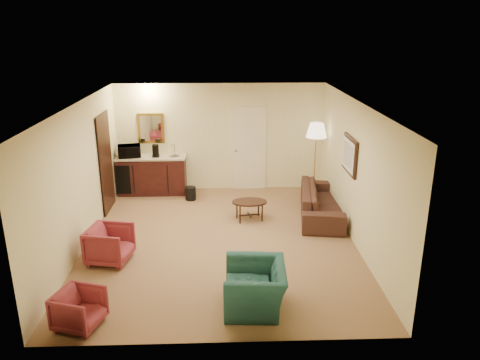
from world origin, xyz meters
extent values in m
plane|color=#856143|center=(0.00, 0.00, 0.00)|extent=(6.00, 6.00, 0.00)
cube|color=#F9F1BB|center=(0.00, 3.00, 1.30)|extent=(5.00, 0.02, 2.60)
cube|color=#F9F1BB|center=(-2.50, 0.00, 1.30)|extent=(0.02, 6.00, 2.60)
cube|color=#F9F1BB|center=(2.50, 0.00, 1.30)|extent=(0.02, 6.00, 2.60)
cube|color=white|center=(0.00, 0.00, 2.60)|extent=(5.00, 6.00, 0.02)
cube|color=beige|center=(0.70, 2.97, 1.02)|extent=(0.82, 0.06, 2.05)
cube|color=black|center=(-2.47, 1.70, 1.05)|extent=(0.06, 0.98, 2.10)
cube|color=gold|center=(-1.65, 2.97, 1.55)|extent=(0.62, 0.04, 0.72)
cube|color=black|center=(2.46, 0.40, 1.55)|extent=(0.06, 0.90, 0.70)
cube|color=#391312|center=(-1.65, 2.72, 0.46)|extent=(1.64, 0.58, 0.92)
imported|color=black|center=(2.15, 1.13, 0.43)|extent=(0.96, 2.25, 0.85)
imported|color=#1D4A48|center=(0.50, -2.20, 0.43)|extent=(0.70, 1.02, 0.87)
imported|color=#973134|center=(-1.90, -0.74, 0.35)|extent=(0.76, 0.79, 0.70)
imported|color=#973134|center=(-1.90, -2.58, 0.29)|extent=(0.68, 0.70, 0.59)
cube|color=black|center=(0.60, 0.98, 0.21)|extent=(0.81, 0.62, 0.42)
cube|color=gold|center=(2.20, 2.31, 0.89)|extent=(0.54, 0.54, 1.79)
cylinder|color=black|center=(-0.71, 2.21, 0.16)|extent=(0.32, 0.32, 0.31)
imported|color=black|center=(-2.15, 2.69, 1.10)|extent=(0.56, 0.38, 0.35)
cylinder|color=black|center=(-1.53, 2.67, 1.07)|extent=(0.16, 0.16, 0.30)
camera|label=1|loc=(0.06, -8.07, 3.91)|focal=35.00mm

